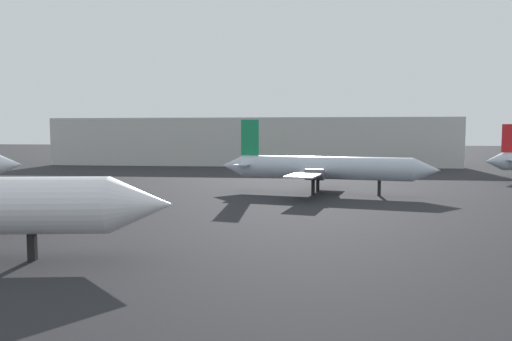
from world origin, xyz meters
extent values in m
cone|color=white|center=(-10.23, 22.07, 3.57)|extent=(4.59, 4.29, 3.68)
cube|color=black|center=(-17.13, 20.93, 0.87)|extent=(0.55, 0.55, 1.73)
cone|color=silver|center=(-42.12, 55.96, 3.65)|extent=(4.10, 3.84, 3.24)
cylinder|color=#B2BCCC|center=(2.18, 57.56, 3.49)|extent=(22.80, 7.52, 3.04)
cone|color=#B2BCCC|center=(14.91, 54.95, 3.49)|extent=(3.89, 3.65, 3.04)
cone|color=#B2BCCC|center=(-10.56, 60.16, 3.49)|extent=(3.89, 3.65, 3.04)
cube|color=#B2BCCC|center=(1.07, 57.78, 3.03)|extent=(7.59, 21.16, 0.19)
cube|color=#B2BCCC|center=(-8.52, 59.74, 3.79)|extent=(3.24, 6.99, 0.13)
cube|color=#147F4C|center=(-8.13, 59.66, 7.50)|extent=(2.57, 0.75, 4.98)
cylinder|color=#4C4C54|center=(2.53, 61.53, 2.88)|extent=(2.65, 1.90, 1.45)
cylinder|color=#4C4C54|center=(0.94, 53.76, 2.88)|extent=(2.65, 1.90, 1.45)
cube|color=black|center=(9.28, 56.10, 0.98)|extent=(0.47, 0.47, 1.96)
cube|color=black|center=(1.39, 59.36, 0.98)|extent=(0.47, 0.47, 1.96)
cube|color=black|center=(0.75, 56.21, 0.98)|extent=(0.47, 0.47, 1.96)
cone|color=#B2BCCC|center=(30.73, 76.94, 3.37)|extent=(3.92, 3.70, 3.02)
cube|color=#B2BCCC|center=(32.71, 77.40, 3.67)|extent=(3.21, 6.59, 0.12)
cube|color=red|center=(33.08, 77.49, 7.23)|extent=(2.40, 0.77, 4.70)
cube|color=#B7B7B2|center=(-15.00, 118.04, 5.86)|extent=(99.39, 23.42, 11.72)
camera|label=1|loc=(0.82, -7.75, 8.23)|focal=33.98mm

